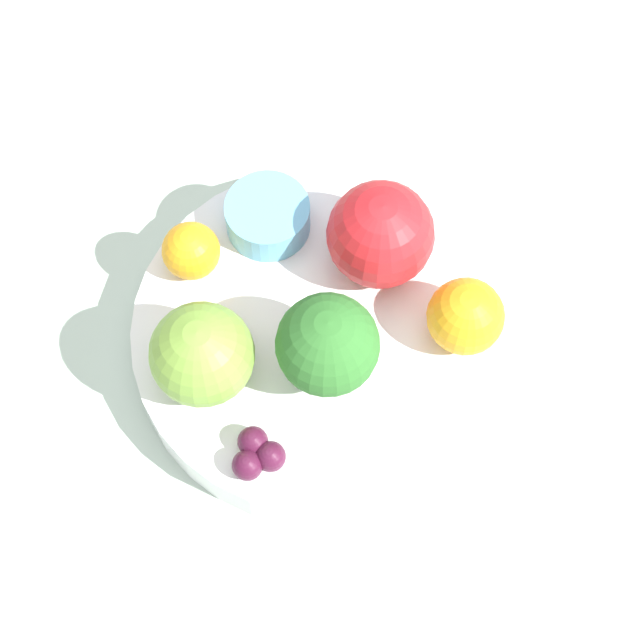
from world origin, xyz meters
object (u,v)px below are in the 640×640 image
Objects in this scene: broccoli at (328,345)px; bowl at (320,338)px; small_cup at (268,216)px; apple_green at (380,235)px; orange_back at (465,316)px; apple_red at (199,347)px; orange_front at (191,251)px; grape_cluster at (257,454)px.

bowl is at bearing -16.55° from broccoli.
bowl is 0.08m from small_cup.
apple_green is 1.42× the size of orange_back.
orange_back is at bearing -159.98° from apple_green.
apple_green is 0.07m from small_cup.
bowl is 3.78× the size of apple_red.
bowl is 0.07m from apple_green.
bowl is at bearing 117.04° from apple_green.
bowl is 3.52× the size of apple_green.
orange_back reaches higher than orange_front.
apple_green is (0.03, -0.05, 0.05)m from bowl.
broccoli is 1.53× the size of orange_back.
grape_cluster is at bearing 153.99° from small_cup.
apple_red is 0.12m from apple_green.
small_cup is (0.05, 0.05, -0.02)m from apple_green.
grape_cluster is (-0.03, 0.06, -0.03)m from broccoli.
apple_red reaches higher than orange_back.
small_cup is (0.07, -0.07, -0.02)m from apple_red.
orange_front is at bearing 36.61° from bowl.
bowl is 7.25× the size of grape_cluster.
apple_green is at bearing -80.34° from apple_red.
orange_front is 0.78× the size of orange_back.
grape_cluster is (-0.02, 0.14, -0.01)m from orange_back.
small_cup is (0.11, 0.07, -0.01)m from orange_back.
broccoli is 0.08m from apple_green.
apple_green is (0.05, -0.06, -0.01)m from broccoli.
orange_back is (-0.11, -0.13, 0.00)m from orange_front.
bowl is at bearing -93.95° from apple_red.
apple_red is 1.32× the size of orange_back.
broccoli is 1.16× the size of apple_red.
broccoli is at bearing 82.94° from orange_back.
orange_back reaches higher than bowl.
bowl is 3.26× the size of broccoli.
orange_front reaches higher than small_cup.
orange_back is 0.14m from small_cup.
small_cup reaches higher than grape_cluster.
orange_front is (0.10, 0.04, -0.02)m from broccoli.
apple_green is 0.07m from orange_back.
apple_red reaches higher than small_cup.
bowl is 0.09m from apple_red.
orange_front is 0.17m from orange_back.
small_cup is (0.10, -0.01, -0.03)m from broccoli.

